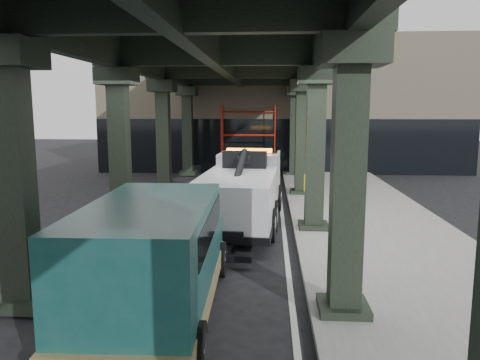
% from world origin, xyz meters
% --- Properties ---
extents(ground, '(90.00, 90.00, 0.00)m').
position_xyz_m(ground, '(0.00, 0.00, 0.00)').
color(ground, black).
rests_on(ground, ground).
extents(sidewalk, '(5.00, 40.00, 0.15)m').
position_xyz_m(sidewalk, '(4.50, 2.00, 0.07)').
color(sidewalk, gray).
rests_on(sidewalk, ground).
extents(lane_stripe, '(0.12, 38.00, 0.01)m').
position_xyz_m(lane_stripe, '(1.70, 2.00, 0.01)').
color(lane_stripe, silver).
rests_on(lane_stripe, ground).
extents(viaduct, '(7.40, 32.00, 6.40)m').
position_xyz_m(viaduct, '(-0.40, 2.00, 5.46)').
color(viaduct, black).
rests_on(viaduct, ground).
extents(building, '(22.00, 10.00, 8.00)m').
position_xyz_m(building, '(2.00, 20.00, 4.00)').
color(building, '#C6B793').
rests_on(building, ground).
extents(scaffolding, '(3.08, 0.88, 4.00)m').
position_xyz_m(scaffolding, '(0.00, 14.64, 2.11)').
color(scaffolding, red).
rests_on(scaffolding, ground).
extents(tow_truck, '(2.63, 7.73, 2.50)m').
position_xyz_m(tow_truck, '(0.39, 2.97, 1.22)').
color(tow_truck, black).
rests_on(tow_truck, ground).
extents(towed_van, '(2.32, 5.52, 2.22)m').
position_xyz_m(towed_van, '(-0.78, -4.28, 1.19)').
color(towed_van, '#124341').
rests_on(towed_van, ground).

